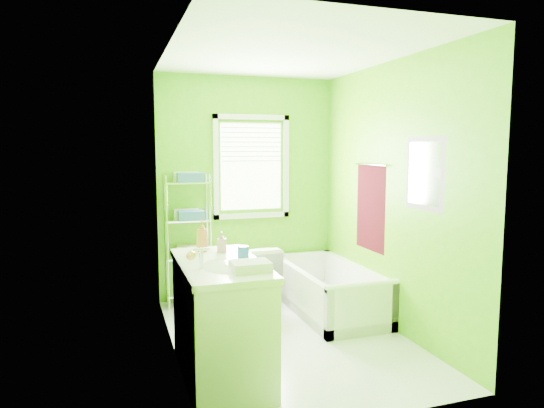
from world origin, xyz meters
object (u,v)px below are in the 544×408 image
object	(u,v)px
toilet	(258,275)
wire_shelf_unit	(190,225)
bathtub	(329,296)
vanity	(221,315)

from	to	relation	value
toilet	wire_shelf_unit	world-z (taller)	wire_shelf_unit
bathtub	toilet	xyz separation A→B (m)	(-0.68, 0.43, 0.19)
vanity	wire_shelf_unit	world-z (taller)	wire_shelf_unit
wire_shelf_unit	vanity	bearing A→B (deg)	-91.35
bathtub	toilet	bearing A→B (deg)	147.97
bathtub	wire_shelf_unit	size ratio (longest dim) A/B	1.08
toilet	wire_shelf_unit	bearing A→B (deg)	-22.50
vanity	bathtub	bearing A→B (deg)	37.44
wire_shelf_unit	bathtub	bearing A→B (deg)	-27.50
bathtub	vanity	distance (m)	1.82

